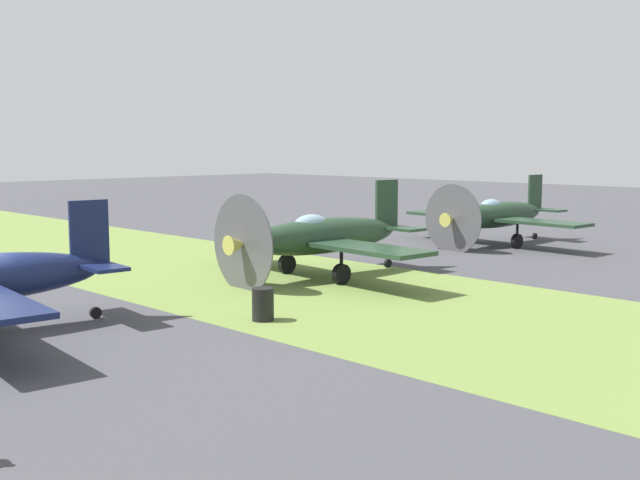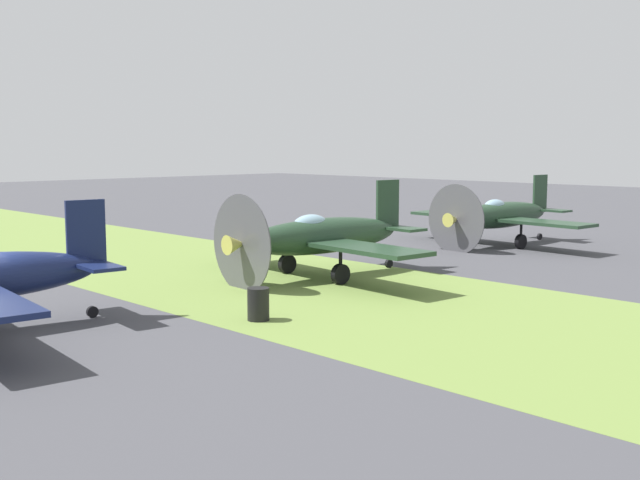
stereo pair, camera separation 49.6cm
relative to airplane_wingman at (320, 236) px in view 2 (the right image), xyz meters
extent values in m
cube|color=olive|center=(0.28, 1.76, -1.50)|extent=(120.00, 11.00, 0.01)
cube|color=#141E47|center=(-0.31, 9.20, 0.84)|extent=(0.21, 1.10, 1.89)
cube|color=#141E47|center=(-0.31, 9.20, 0.04)|extent=(3.26, 1.22, 0.10)
cylinder|color=black|center=(-0.32, 9.10, -1.34)|extent=(0.15, 0.33, 0.32)
ellipsoid|color=#233D28|center=(-0.01, -0.16, 0.01)|extent=(1.78, 7.13, 1.29)
cube|color=#233D28|center=(0.02, 0.25, -0.15)|extent=(10.07, 2.47, 0.15)
cube|color=#233D28|center=(-0.24, -3.37, 0.94)|extent=(0.18, 1.15, 1.97)
cube|color=#233D28|center=(-0.24, -3.37, 0.11)|extent=(3.38, 1.17, 0.10)
cone|color=#B7B24C|center=(0.26, 3.62, 0.01)|extent=(0.71, 0.77, 0.66)
cylinder|color=#4C4C51|center=(0.24, 3.41, 0.01)|extent=(3.32, 0.28, 3.32)
ellipsoid|color=#8CB2C6|center=(0.03, 0.46, 0.46)|extent=(0.83, 1.50, 0.73)
cylinder|color=black|center=(-1.48, 0.46, -1.15)|extent=(0.28, 0.72, 0.71)
cylinder|color=black|center=(-1.48, 0.46, -0.65)|extent=(0.12, 0.12, 1.00)
cylinder|color=black|center=(1.53, 0.25, -1.15)|extent=(0.28, 0.72, 0.71)
cylinder|color=black|center=(1.53, 0.25, -0.65)|extent=(0.12, 0.12, 1.00)
cylinder|color=black|center=(-0.25, -3.48, -1.33)|extent=(0.15, 0.34, 0.33)
ellipsoid|color=#233D28|center=(0.59, -12.62, -0.06)|extent=(1.63, 6.82, 1.23)
cube|color=#233D28|center=(0.61, -12.22, -0.21)|extent=(9.62, 2.25, 0.14)
cube|color=#233D28|center=(0.41, -15.69, 0.84)|extent=(0.16, 1.10, 1.89)
cube|color=#233D28|center=(0.41, -15.69, 0.04)|extent=(3.23, 1.08, 0.10)
cone|color=#B7B24C|center=(0.80, -9.00, -0.06)|extent=(0.68, 0.73, 0.64)
cylinder|color=#4C4C51|center=(0.79, -9.20, -0.06)|extent=(3.18, 0.23, 3.18)
ellipsoid|color=#8CB2C6|center=(0.62, -12.02, 0.37)|extent=(0.78, 1.43, 0.70)
cylinder|color=black|center=(-0.82, -12.04, -1.16)|extent=(0.26, 0.69, 0.68)
cylinder|color=black|center=(-0.82, -12.04, -0.68)|extent=(0.12, 0.12, 0.95)
cylinder|color=black|center=(2.06, -12.21, -1.16)|extent=(0.26, 0.69, 0.68)
cylinder|color=black|center=(2.06, -12.21, -0.68)|extent=(0.12, 0.12, 0.95)
cylinder|color=black|center=(0.40, -15.79, -1.34)|extent=(0.14, 0.32, 0.32)
cylinder|color=black|center=(-3.80, 6.01, -1.05)|extent=(0.60, 0.60, 0.90)
cone|color=orange|center=(6.24, 6.99, -1.28)|extent=(0.36, 0.36, 0.44)
camera|label=1|loc=(-19.56, 19.54, 3.26)|focal=43.54mm
camera|label=2|loc=(-19.90, 19.18, 3.26)|focal=43.54mm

